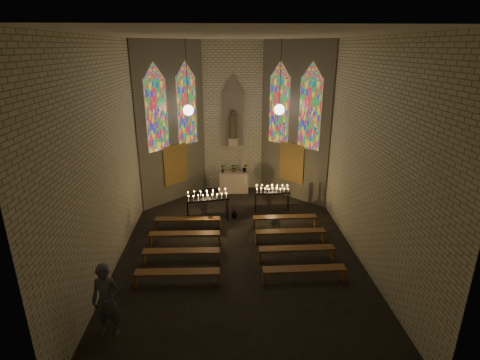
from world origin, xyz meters
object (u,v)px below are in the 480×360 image
(votive_stand_left, at_px, (207,197))
(visitor, at_px, (107,300))
(altar, at_px, (234,182))
(votive_stand_right, at_px, (272,191))
(aisle_flower_pot, at_px, (234,213))

(votive_stand_left, bearing_deg, visitor, -119.98)
(altar, bearing_deg, visitor, -109.47)
(votive_stand_left, height_order, votive_stand_right, votive_stand_left)
(altar, distance_m, votive_stand_right, 2.87)
(altar, xyz_separation_m, visitor, (-3.33, -9.41, 0.46))
(altar, bearing_deg, aisle_flower_pot, -91.24)
(altar, relative_size, aisle_flower_pot, 3.04)
(altar, distance_m, aisle_flower_pot, 2.97)
(aisle_flower_pot, relative_size, votive_stand_right, 0.31)
(votive_stand_left, bearing_deg, aisle_flower_pot, 5.23)
(aisle_flower_pot, bearing_deg, votive_stand_left, -164.39)
(votive_stand_left, height_order, visitor, visitor)
(aisle_flower_pot, bearing_deg, votive_stand_right, 20.32)
(aisle_flower_pot, bearing_deg, visitor, -116.82)
(aisle_flower_pot, relative_size, visitor, 0.24)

